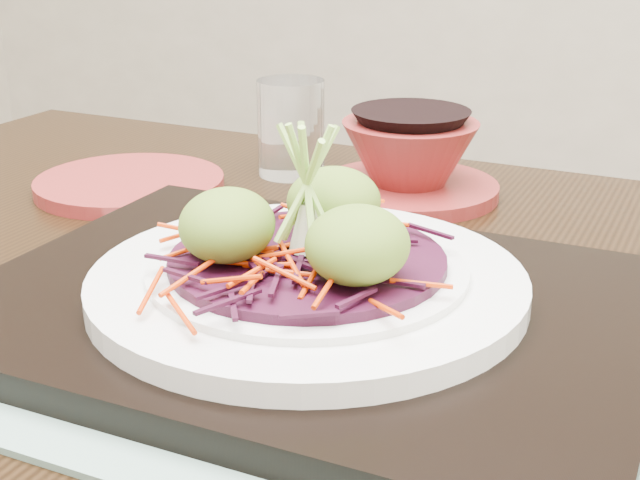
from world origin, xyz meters
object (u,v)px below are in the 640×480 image
at_px(water_glass, 291,128).
at_px(terracotta_bowl_set, 409,163).
at_px(dining_table, 338,437).
at_px(white_plate, 308,281).
at_px(terracotta_side_plate, 130,184).
at_px(serving_tray, 308,308).

bearing_deg(water_glass, terracotta_bowl_set, -9.59).
relative_size(dining_table, white_plate, 4.47).
distance_m(dining_table, terracotta_side_plate, 0.34).
xyz_separation_m(white_plate, terracotta_bowl_set, (-0.02, 0.29, -0.00)).
bearing_deg(dining_table, terracotta_bowl_set, 100.13).
height_order(serving_tray, terracotta_side_plate, serving_tray).
bearing_deg(serving_tray, terracotta_bowl_set, 96.81).
bearing_deg(terracotta_side_plate, water_glass, 43.03).
bearing_deg(terracotta_side_plate, terracotta_bowl_set, 19.58).
xyz_separation_m(white_plate, terracotta_side_plate, (-0.27, 0.20, -0.03)).
bearing_deg(terracotta_side_plate, white_plate, -36.37).
relative_size(dining_table, serving_tray, 2.90).
bearing_deg(terracotta_side_plate, serving_tray, -36.37).
bearing_deg(white_plate, terracotta_bowl_set, 94.96).
distance_m(white_plate, terracotta_bowl_set, 0.29).
distance_m(serving_tray, terracotta_bowl_set, 0.29).
xyz_separation_m(terracotta_side_plate, terracotta_bowl_set, (0.25, 0.09, 0.02)).
distance_m(terracotta_side_plate, terracotta_bowl_set, 0.26).
height_order(white_plate, water_glass, water_glass).
xyz_separation_m(terracotta_side_plate, water_glass, (0.12, 0.11, 0.04)).
bearing_deg(white_plate, dining_table, 73.39).
relative_size(terracotta_side_plate, terracotta_bowl_set, 0.85).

